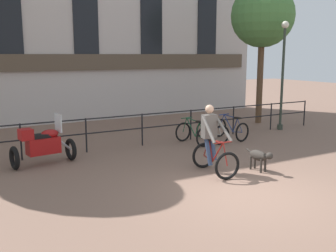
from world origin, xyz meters
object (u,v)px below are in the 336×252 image
at_px(parked_motorcycle, 43,144).
at_px(parked_bicycle_near_lamp, 193,134).
at_px(cyclist_with_bike, 212,143).
at_px(parked_bicycle_mid_left, 213,131).
at_px(street_lamp, 283,70).
at_px(parked_bicycle_mid_right, 231,129).
at_px(dog, 260,156).

distance_m(parked_motorcycle, parked_bicycle_near_lamp, 4.88).
relative_size(cyclist_with_bike, parked_motorcycle, 0.98).
relative_size(cyclist_with_bike, parked_bicycle_mid_left, 1.47).
bearing_deg(street_lamp, parked_bicycle_mid_right, -170.10).
distance_m(cyclist_with_bike, street_lamp, 6.84).
bearing_deg(parked_bicycle_mid_right, parked_bicycle_mid_left, -9.40).
bearing_deg(parked_bicycle_mid_right, cyclist_with_bike, 35.75).
relative_size(parked_bicycle_near_lamp, street_lamp, 0.29).
height_order(dog, parked_bicycle_mid_right, parked_bicycle_mid_right).
distance_m(parked_bicycle_mid_left, street_lamp, 4.18).
distance_m(parked_bicycle_near_lamp, parked_bicycle_mid_left, 0.78).
height_order(cyclist_with_bike, dog, cyclist_with_bike).
relative_size(parked_bicycle_mid_right, street_lamp, 0.29).
distance_m(parked_bicycle_near_lamp, street_lamp, 4.88).
bearing_deg(street_lamp, parked_bicycle_near_lamp, -173.56).
xyz_separation_m(parked_bicycle_near_lamp, street_lamp, (4.42, 0.50, 2.00)).
relative_size(dog, parked_motorcycle, 0.55).
xyz_separation_m(parked_motorcycle, parked_bicycle_mid_right, (6.44, 0.11, -0.20)).
relative_size(parked_motorcycle, street_lamp, 0.41).
bearing_deg(parked_bicycle_mid_left, parked_bicycle_near_lamp, 3.93).
relative_size(parked_bicycle_mid_left, parked_bicycle_mid_right, 0.96).
height_order(cyclist_with_bike, parked_bicycle_mid_left, cyclist_with_bike).
bearing_deg(cyclist_with_bike, parked_bicycle_mid_left, 58.56).
relative_size(cyclist_with_bike, dog, 1.77).
bearing_deg(parked_motorcycle, parked_bicycle_mid_left, -97.22).
bearing_deg(parked_bicycle_mid_left, cyclist_with_bike, 58.06).
bearing_deg(cyclist_with_bike, dog, -20.81).
bearing_deg(parked_bicycle_mid_right, parked_bicycle_near_lamp, -9.40).
xyz_separation_m(cyclist_with_bike, parked_bicycle_near_lamp, (1.30, 2.88, -0.41)).
distance_m(dog, parked_motorcycle, 5.72).
xyz_separation_m(cyclist_with_bike, parked_bicycle_mid_left, (2.08, 2.88, -0.41)).
relative_size(cyclist_with_bike, parked_bicycle_mid_right, 1.41).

